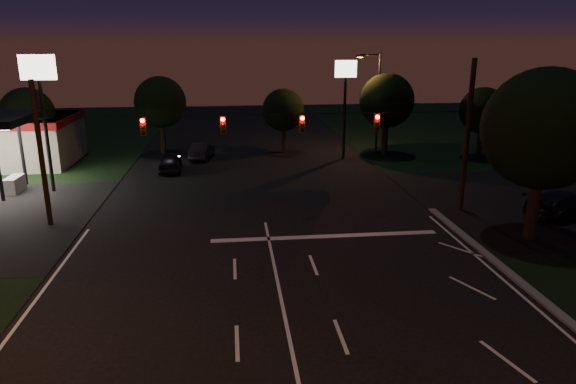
{
  "coord_description": "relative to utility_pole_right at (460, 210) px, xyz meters",
  "views": [
    {
      "loc": [
        -1.79,
        -13.42,
        9.83
      ],
      "look_at": [
        0.83,
        9.82,
        3.0
      ],
      "focal_mm": 32.0,
      "sensor_mm": 36.0,
      "label": 1
    }
  ],
  "objects": [
    {
      "name": "utility_pole_left",
      "position": [
        -24.0,
        0.0,
        0.0
      ],
      "size": [
        0.28,
        0.28,
        8.0
      ],
      "primitive_type": "cylinder",
      "color": "black",
      "rests_on": "ground"
    },
    {
      "name": "pole_sign_left_near",
      "position": [
        -26.0,
        7.0,
        6.98
      ],
      "size": [
        2.2,
        0.3,
        9.1
      ],
      "color": "black",
      "rests_on": "ground"
    },
    {
      "name": "tree_far_d",
      "position": [
        0.02,
        16.13,
        4.83
      ],
      "size": [
        4.8,
        4.8,
        7.3
      ],
      "color": "black",
      "rests_on": "ground"
    },
    {
      "name": "tree_right_near",
      "position": [
        1.53,
        -4.83,
        5.68
      ],
      "size": [
        6.0,
        6.0,
        8.76
      ],
      "color": "black",
      "rests_on": "ground"
    },
    {
      "name": "tree_far_b",
      "position": [
        -19.98,
        19.13,
        4.61
      ],
      "size": [
        4.6,
        4.6,
        6.98
      ],
      "color": "black",
      "rests_on": "ground"
    },
    {
      "name": "street_light_right_far",
      "position": [
        -0.76,
        17.0,
        5.24
      ],
      "size": [
        2.2,
        0.35,
        9.0
      ],
      "color": "black",
      "rests_on": "ground"
    },
    {
      "name": "tree_far_a",
      "position": [
        -29.98,
        15.12,
        4.26
      ],
      "size": [
        4.2,
        4.2,
        6.42
      ],
      "color": "black",
      "rests_on": "ground"
    },
    {
      "name": "utility_pole_right",
      "position": [
        0.0,
        0.0,
        0.0
      ],
      "size": [
        0.3,
        0.3,
        9.0
      ],
      "primitive_type": "cylinder",
      "color": "black",
      "rests_on": "ground"
    },
    {
      "name": "stop_bar",
      "position": [
        -9.0,
        -3.5,
        0.01
      ],
      "size": [
        12.0,
        0.5,
        0.01
      ],
      "primitive_type": "cube",
      "color": "silver",
      "rests_on": "ground"
    },
    {
      "name": "signal_span",
      "position": [
        -12.0,
        -0.04,
        5.5
      ],
      "size": [
        24.0,
        0.4,
        1.56
      ],
      "color": "black",
      "rests_on": "ground"
    },
    {
      "name": "car_oncoming_b",
      "position": [
        -16.36,
        16.34,
        0.69
      ],
      "size": [
        2.12,
        4.37,
        1.38
      ],
      "primitive_type": "imported",
      "rotation": [
        0.0,
        0.0,
        2.98
      ],
      "color": "black",
      "rests_on": "ground"
    },
    {
      "name": "ground",
      "position": [
        -12.0,
        -15.0,
        0.0
      ],
      "size": [
        140.0,
        140.0,
        0.0
      ],
      "primitive_type": "plane",
      "color": "black",
      "rests_on": "ground"
    },
    {
      "name": "pole_sign_right",
      "position": [
        -4.0,
        15.0,
        6.24
      ],
      "size": [
        1.8,
        0.3,
        8.4
      ],
      "color": "black",
      "rests_on": "ground"
    },
    {
      "name": "car_cross",
      "position": [
        5.6,
        -2.04,
        0.79
      ],
      "size": [
        5.79,
        3.48,
        1.57
      ],
      "primitive_type": "imported",
      "rotation": [
        0.0,
        0.0,
        1.82
      ],
      "color": "black",
      "rests_on": "ground"
    },
    {
      "name": "car_oncoming_a",
      "position": [
        -18.65,
        11.96,
        0.73
      ],
      "size": [
        1.91,
        4.38,
        1.47
      ],
      "primitive_type": "imported",
      "rotation": [
        0.0,
        0.0,
        3.18
      ],
      "color": "black",
      "rests_on": "ground"
    },
    {
      "name": "tree_far_c",
      "position": [
        -8.98,
        18.1,
        3.9
      ],
      "size": [
        3.8,
        3.8,
        5.86
      ],
      "color": "black",
      "rests_on": "ground"
    },
    {
      "name": "cross_street_right",
      "position": [
        8.0,
        1.0,
        0.0
      ],
      "size": [
        20.0,
        16.0,
        0.02
      ],
      "primitive_type": "cube",
      "color": "black",
      "rests_on": "ground"
    },
    {
      "name": "tree_far_e",
      "position": [
        8.02,
        14.11,
        4.11
      ],
      "size": [
        4.0,
        4.0,
        6.18
      ],
      "color": "black",
      "rests_on": "ground"
    }
  ]
}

